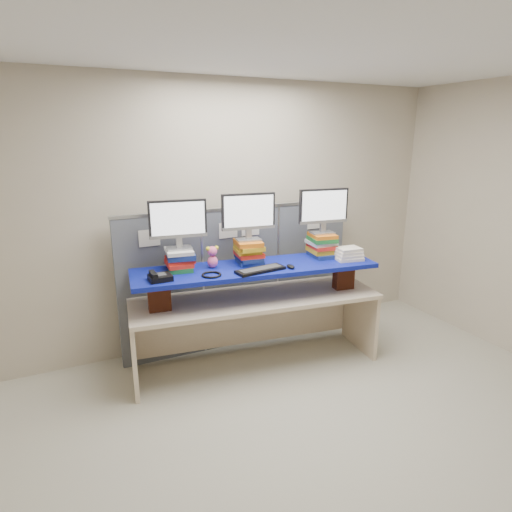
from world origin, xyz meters
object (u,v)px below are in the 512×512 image
monitor_left (178,221)px  keyboard (260,270)px  monitor_center (249,214)px  desk_phone (159,277)px  desk (256,311)px  monitor_right (324,208)px  blue_board (256,268)px

monitor_left → keyboard: monitor_left is taller
monitor_left → monitor_center: (0.66, -0.08, 0.03)m
monitor_left → desk_phone: size_ratio=2.71×
desk → monitor_right: monitor_right is taller
desk → blue_board: blue_board is taller
monitor_left → keyboard: (0.65, -0.37, -0.44)m
desk → monitor_center: 0.95m
monitor_center → keyboard: size_ratio=1.07×
monitor_right → monitor_center: bearing=-180.0°
keyboard → desk_phone: 0.90m
blue_board → monitor_right: (0.76, 0.02, 0.52)m
monitor_right → desk_phone: size_ratio=2.71×
monitor_right → desk_phone: bearing=-171.3°
desk → monitor_left: size_ratio=4.75×
desk → monitor_left: (-0.68, 0.21, 0.91)m
monitor_right → desk_phone: monitor_right is taller
blue_board → monitor_center: 0.52m
monitor_left → desk_phone: bearing=-130.3°
blue_board → desk: bearing=-80.9°
monitor_center → monitor_right: bearing=0.0°
monitor_right → desk_phone: 1.74m
monitor_left → monitor_center: size_ratio=1.00×
monitor_center → monitor_right: size_ratio=1.00×
desk → monitor_left: monitor_left is taller
desk → blue_board: bearing=99.1°
desk → monitor_right: size_ratio=4.75×
blue_board → desk_phone: 0.92m
monitor_center → monitor_right: 0.78m
keyboard → desk_phone: (-0.89, 0.14, 0.02)m
monitor_center → blue_board: bearing=-73.3°
desk → monitor_left: bearing=170.4°
monitor_center → keyboard: bearing=-84.8°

